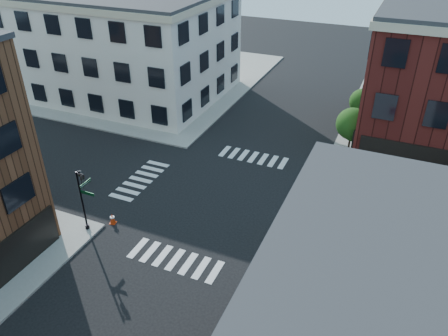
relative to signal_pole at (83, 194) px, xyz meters
name	(u,v)px	position (x,y,z in m)	size (l,w,h in m)	color
ground	(221,200)	(6.72, 6.68, -2.86)	(120.00, 120.00, 0.00)	black
sidewalk_nw	(137,75)	(-14.28, 27.68, -2.78)	(30.00, 30.00, 0.15)	gray
building_nw	(123,44)	(-12.28, 22.68, 2.64)	(22.00, 16.00, 11.00)	silver
tree_near	(353,126)	(14.28, 16.65, 0.30)	(2.69, 2.69, 4.49)	black
tree_far	(363,103)	(14.28, 22.65, 0.02)	(2.43, 2.43, 4.07)	black
signal_pole	(83,194)	(0.00, 0.00, 0.00)	(1.29, 1.24, 4.60)	black
box_truck	(362,238)	(17.05, 4.01, -1.01)	(7.93, 2.56, 3.56)	white
traffic_cone	(112,219)	(1.02, 1.18, -2.48)	(0.49, 0.49, 0.78)	red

